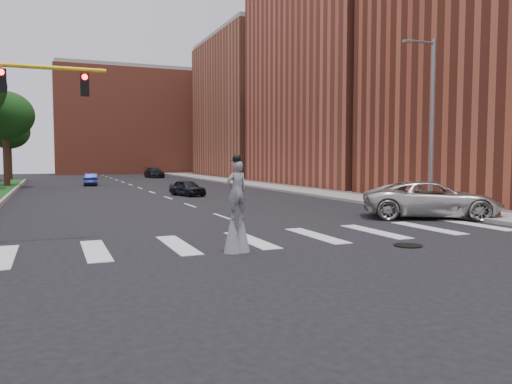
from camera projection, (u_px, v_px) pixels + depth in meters
name	position (u px, v px, depth m)	size (l,w,h in m)	color
ground_plane	(297.00, 242.00, 16.83)	(160.00, 160.00, 0.00)	black
median_curb	(3.00, 201.00, 31.30)	(0.20, 60.00, 0.28)	#989993
sidewalk_right	(294.00, 188.00, 44.63)	(5.00, 90.00, 0.18)	gray
manhole	(408.00, 245.00, 16.12)	(0.90, 0.90, 0.04)	black
building_mid	(355.00, 70.00, 52.02)	(16.00, 22.00, 24.00)	#AA4E35
building_far	(264.00, 109.00, 74.30)	(16.00, 22.00, 20.00)	#A55A3D
building_backdrop	(131.00, 123.00, 90.43)	(26.00, 14.00, 18.00)	#AA4E35
streetlight	(431.00, 119.00, 26.16)	(2.05, 0.20, 9.00)	slate
stilt_performer	(237.00, 214.00, 14.99)	(0.84, 0.57, 2.96)	#382216
suv_crossing	(431.00, 200.00, 23.58)	(2.90, 6.29, 1.75)	beige
car_near	(187.00, 188.00, 37.09)	(1.41, 3.51, 1.20)	black
car_mid	(91.00, 179.00, 50.82)	(1.30, 3.72, 1.23)	navy
car_far	(154.00, 173.00, 69.83)	(2.00, 4.92, 1.43)	black
tree_6	(5.00, 116.00, 45.97)	(5.19, 5.19, 8.97)	#382216
tree_7	(9.00, 132.00, 60.30)	(4.89, 4.89, 8.04)	#382216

